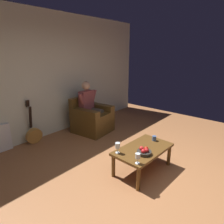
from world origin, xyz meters
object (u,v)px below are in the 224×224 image
(coffee_table, at_px, (143,151))
(guitar, at_px, (34,134))
(wine_glass_far, at_px, (138,157))
(armchair, at_px, (92,119))
(person_seated, at_px, (90,105))
(wine_glass_near, at_px, (118,146))
(fruit_bowl, at_px, (144,152))
(candle_jar, at_px, (154,138))

(coffee_table, xyz_separation_m, guitar, (0.65, -2.35, -0.14))
(guitar, bearing_deg, wine_glass_far, 94.76)
(armchair, relative_size, person_seated, 0.72)
(wine_glass_far, bearing_deg, wine_glass_near, -97.05)
(wine_glass_near, bearing_deg, guitar, -83.02)
(fruit_bowl, distance_m, candle_jar, 0.54)
(wine_glass_near, bearing_deg, candle_jar, 164.23)
(person_seated, xyz_separation_m, candle_jar, (0.26, 1.91, -0.21))
(armchair, bearing_deg, fruit_bowl, 61.73)
(candle_jar, bearing_deg, armchair, -97.92)
(armchair, height_order, person_seated, person_seated)
(wine_glass_near, relative_size, wine_glass_far, 1.09)
(armchair, distance_m, wine_glass_far, 2.34)
(armchair, xyz_separation_m, guitar, (1.29, -0.47, -0.11))
(candle_jar, bearing_deg, fruit_bowl, 12.61)
(wine_glass_near, xyz_separation_m, wine_glass_far, (0.05, 0.40, -0.01))
(coffee_table, bearing_deg, wine_glass_near, -29.37)
(fruit_bowl, bearing_deg, candle_jar, -167.39)
(coffee_table, relative_size, fruit_bowl, 4.60)
(armchair, relative_size, coffee_table, 0.86)
(wine_glass_near, bearing_deg, fruit_bowl, 125.80)
(candle_jar, bearing_deg, wine_glass_far, 12.98)
(person_seated, distance_m, guitar, 1.43)
(armchair, xyz_separation_m, candle_jar, (0.26, 1.88, 0.13))
(person_seated, xyz_separation_m, coffee_table, (0.63, 1.92, -0.32))
(armchair, bearing_deg, guitar, -26.68)
(guitar, bearing_deg, armchair, 160.13)
(wine_glass_near, bearing_deg, coffee_table, 150.63)
(armchair, relative_size, wine_glass_near, 5.26)
(wine_glass_far, bearing_deg, guitar, -85.24)
(wine_glass_near, bearing_deg, wine_glass_far, 82.95)
(guitar, height_order, wine_glass_near, guitar)
(person_seated, bearing_deg, armchair, 90.00)
(guitar, relative_size, wine_glass_near, 5.61)
(fruit_bowl, xyz_separation_m, candle_jar, (-0.52, -0.12, 0.00))
(person_seated, height_order, wine_glass_far, person_seated)
(wine_glass_near, xyz_separation_m, candle_jar, (-0.76, 0.22, -0.07))
(person_seated, bearing_deg, wine_glass_far, 56.12)
(person_seated, xyz_separation_m, wine_glass_far, (1.07, 2.10, -0.15))
(fruit_bowl, bearing_deg, wine_glass_near, -54.20)
(wine_glass_far, bearing_deg, candle_jar, -167.02)
(wine_glass_near, bearing_deg, person_seated, -121.09)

